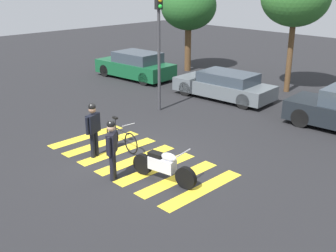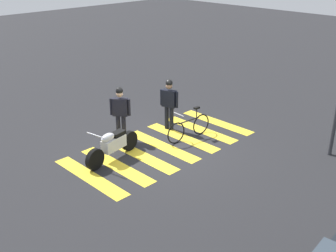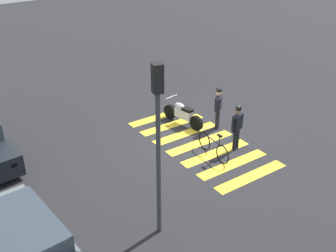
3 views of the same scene
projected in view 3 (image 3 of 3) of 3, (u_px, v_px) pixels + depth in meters
The scene contains 8 objects.
ground_plane at pixel (200, 143), 15.79m from camera, with size 60.00×60.00×0.00m, color #232326.
police_motorcycle at pixel (183, 114), 16.94m from camera, with size 2.07×0.67×1.02m.
leaning_bicycle at pixel (213, 147), 14.78m from camera, with size 1.79×0.46×1.01m.
officer_on_foot at pixel (218, 105), 16.39m from camera, with size 0.45×0.54×1.74m.
officer_by_motorcycle at pixel (237, 124), 14.93m from camera, with size 0.33×0.64×1.75m.
crosswalk_stripes at pixel (200, 143), 15.79m from camera, with size 5.85×2.88×0.01m.
car_grey_coupe at pixel (26, 246), 10.14m from camera, with size 4.77×2.14×1.25m.
traffic_light_pole at pixel (158, 128), 10.05m from camera, with size 0.35×0.29×4.81m.
Camera 3 is at (-10.56, 8.79, 7.90)m, focal length 44.91 mm.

